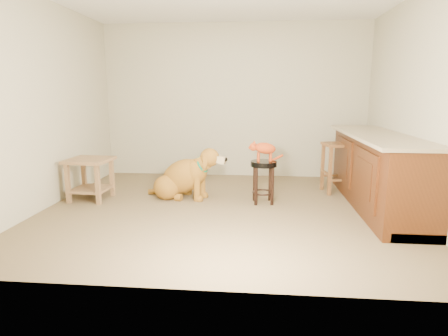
# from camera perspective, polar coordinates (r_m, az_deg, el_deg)

# --- Properties ---
(floor) EXTENTS (4.50, 4.00, 0.01)m
(floor) POSITION_cam_1_polar(r_m,az_deg,el_deg) (4.76, -0.09, -6.26)
(floor) COLOR brown
(floor) RESTS_ON ground
(room_shell) EXTENTS (4.54, 4.04, 2.62)m
(room_shell) POSITION_cam_1_polar(r_m,az_deg,el_deg) (4.55, -0.10, 14.32)
(room_shell) COLOR #A29D82
(room_shell) RESTS_ON ground
(cabinet_run) EXTENTS (0.70, 2.56, 0.94)m
(cabinet_run) POSITION_cam_1_polar(r_m,az_deg,el_deg) (5.15, 22.32, -0.72)
(cabinet_run) COLOR #3F1E0B
(cabinet_run) RESTS_ON ground
(padded_stool) EXTENTS (0.35, 0.35, 0.57)m
(padded_stool) POSITION_cam_1_polar(r_m,az_deg,el_deg) (4.96, 6.03, -0.82)
(padded_stool) COLOR black
(padded_stool) RESTS_ON ground
(wood_stool) EXTENTS (0.46, 0.46, 0.73)m
(wood_stool) POSITION_cam_1_polar(r_m,az_deg,el_deg) (5.71, 16.81, 0.15)
(wood_stool) COLOR brown
(wood_stool) RESTS_ON ground
(side_table) EXTENTS (0.58, 0.58, 0.57)m
(side_table) POSITION_cam_1_polar(r_m,az_deg,el_deg) (5.41, -19.74, -0.68)
(side_table) COLOR brown
(side_table) RESTS_ON ground
(golden_retriever) EXTENTS (1.18, 0.66, 0.77)m
(golden_retriever) POSITION_cam_1_polar(r_m,az_deg,el_deg) (5.23, -6.16, -1.47)
(golden_retriever) COLOR brown
(golden_retriever) RESTS_ON ground
(tabby_kitten) EXTENTS (0.47, 0.21, 0.30)m
(tabby_kitten) POSITION_cam_1_polar(r_m,az_deg,el_deg) (4.90, 5.98, 2.92)
(tabby_kitten) COLOR maroon
(tabby_kitten) RESTS_ON padded_stool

